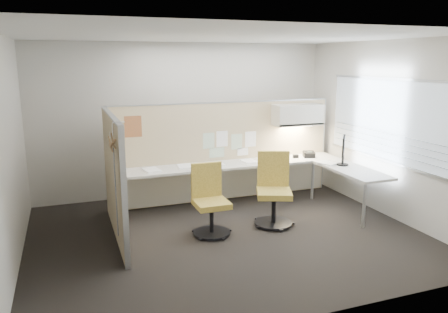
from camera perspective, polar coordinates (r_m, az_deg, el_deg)
name	(u,v)px	position (r m, az deg, el deg)	size (l,w,h in m)	color
floor	(226,235)	(6.47, 0.31, -10.17)	(5.50, 4.50, 0.01)	black
ceiling	(227,35)	(5.98, 0.34, 15.53)	(5.50, 4.50, 0.01)	white
wall_back	(184,120)	(8.19, -5.20, 4.83)	(5.50, 0.02, 2.80)	beige
wall_front	(312,182)	(4.09, 11.41, -3.24)	(5.50, 0.02, 2.80)	beige
wall_left	(8,155)	(5.74, -26.37, 0.23)	(0.02, 4.50, 2.80)	beige
wall_right	(387,129)	(7.47, 20.54, 3.34)	(0.02, 4.50, 2.80)	beige
window_pane	(387,120)	(7.44, 20.48, 4.47)	(0.01, 2.80, 1.30)	#9BA9B4
partition_back	(224,152)	(7.83, 0.01, 0.62)	(4.10, 0.06, 1.75)	tan
partition_left	(114,177)	(6.33, -14.15, -2.66)	(0.06, 2.20, 1.75)	tan
desk	(254,171)	(7.60, 3.93, -1.88)	(4.00, 2.07, 0.73)	beige
overhead_bin	(297,115)	(8.10, 9.57, 5.41)	(0.90, 0.36, 0.38)	beige
task_light_strip	(297,126)	(8.13, 9.52, 3.94)	(0.60, 0.06, 0.02)	#FFEABF
pinned_papers	(229,143)	(7.79, 0.64, 1.75)	(1.01, 0.00, 0.47)	#8CBF8C
poster	(133,127)	(7.31, -11.79, 3.85)	(0.28, 0.00, 0.35)	orange
chair_left	(210,202)	(6.36, -1.86, -5.98)	(0.54, 0.54, 1.01)	black
chair_right	(274,192)	(6.76, 6.49, -4.58)	(0.66, 0.68, 1.10)	black
monitor	(343,149)	(7.65, 15.33, 0.97)	(0.31, 0.39, 0.49)	black
phone	(309,154)	(8.20, 11.00, 0.27)	(0.26, 0.24, 0.12)	black
stapler	(284,156)	(8.10, 7.83, 0.04)	(0.14, 0.04, 0.05)	black
tape_dispenser	(296,156)	(8.10, 9.34, 0.03)	(0.10, 0.06, 0.06)	black
coat_hook	(113,153)	(5.34, -14.30, 0.48)	(0.18, 0.47, 1.39)	silver
paper_stack_0	(152,170)	(7.15, -9.44, -1.77)	(0.23, 0.30, 0.03)	white
paper_stack_1	(185,166)	(7.35, -5.17, -1.28)	(0.23, 0.30, 0.02)	white
paper_stack_2	(216,164)	(7.43, -1.09, -1.03)	(0.23, 0.30, 0.03)	white
paper_stack_3	(249,161)	(7.73, 3.30, -0.61)	(0.23, 0.30, 0.01)	white
paper_stack_4	(327,163)	(7.75, 13.32, -0.86)	(0.23, 0.30, 0.02)	white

